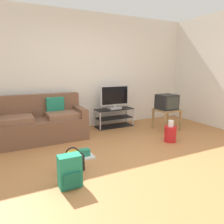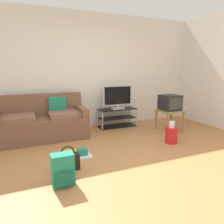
{
  "view_description": "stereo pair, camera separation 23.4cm",
  "coord_description": "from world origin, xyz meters",
  "px_view_note": "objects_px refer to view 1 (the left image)",
  "views": [
    {
      "loc": [
        -1.55,
        -2.47,
        1.42
      ],
      "look_at": [
        0.23,
        1.07,
        0.61
      ],
      "focal_mm": 34.18,
      "sensor_mm": 36.0,
      "label": 1
    },
    {
      "loc": [
        -1.34,
        -2.57,
        1.42
      ],
      "look_at": [
        0.23,
        1.07,
        0.61
      ],
      "focal_mm": 34.18,
      "sensor_mm": 36.0,
      "label": 2
    }
  ],
  "objects_px": {
    "backpack": "(70,171)",
    "cleaning_bucket": "(170,133)",
    "flat_tv": "(115,97)",
    "side_table": "(167,113)",
    "couch": "(40,123)",
    "handbag": "(72,163)",
    "tv_stand": "(114,118)",
    "crt_tv": "(167,102)",
    "floor_tray": "(79,155)"
  },
  "relations": [
    {
      "from": "tv_stand",
      "to": "flat_tv",
      "type": "distance_m",
      "value": 0.51
    },
    {
      "from": "tv_stand",
      "to": "crt_tv",
      "type": "height_order",
      "value": "crt_tv"
    },
    {
      "from": "tv_stand",
      "to": "handbag",
      "type": "relative_size",
      "value": 2.59
    },
    {
      "from": "couch",
      "to": "handbag",
      "type": "xyz_separation_m",
      "value": [
        0.18,
        -1.63,
        -0.21
      ]
    },
    {
      "from": "flat_tv",
      "to": "cleaning_bucket",
      "type": "height_order",
      "value": "flat_tv"
    },
    {
      "from": "couch",
      "to": "floor_tray",
      "type": "relative_size",
      "value": 4.03
    },
    {
      "from": "flat_tv",
      "to": "backpack",
      "type": "height_order",
      "value": "flat_tv"
    },
    {
      "from": "flat_tv",
      "to": "crt_tv",
      "type": "xyz_separation_m",
      "value": [
        0.99,
        -0.74,
        -0.08
      ]
    },
    {
      "from": "tv_stand",
      "to": "backpack",
      "type": "distance_m",
      "value": 2.8
    },
    {
      "from": "handbag",
      "to": "crt_tv",
      "type": "bearing_deg",
      "value": 22.38
    },
    {
      "from": "crt_tv",
      "to": "handbag",
      "type": "xyz_separation_m",
      "value": [
        -2.59,
        -1.07,
        -0.53
      ]
    },
    {
      "from": "couch",
      "to": "side_table",
      "type": "relative_size",
      "value": 3.53
    },
    {
      "from": "side_table",
      "to": "flat_tv",
      "type": "bearing_deg",
      "value": 142.65
    },
    {
      "from": "flat_tv",
      "to": "side_table",
      "type": "height_order",
      "value": "flat_tv"
    },
    {
      "from": "side_table",
      "to": "handbag",
      "type": "height_order",
      "value": "side_table"
    },
    {
      "from": "crt_tv",
      "to": "couch",
      "type": "bearing_deg",
      "value": 168.54
    },
    {
      "from": "crt_tv",
      "to": "cleaning_bucket",
      "type": "bearing_deg",
      "value": -125.07
    },
    {
      "from": "couch",
      "to": "side_table",
      "type": "distance_m",
      "value": 2.83
    },
    {
      "from": "backpack",
      "to": "handbag",
      "type": "xyz_separation_m",
      "value": [
        0.14,
        0.37,
        -0.07
      ]
    },
    {
      "from": "handbag",
      "to": "cleaning_bucket",
      "type": "height_order",
      "value": "cleaning_bucket"
    },
    {
      "from": "couch",
      "to": "handbag",
      "type": "bearing_deg",
      "value": -83.66
    },
    {
      "from": "crt_tv",
      "to": "backpack",
      "type": "distance_m",
      "value": 3.12
    },
    {
      "from": "flat_tv",
      "to": "side_table",
      "type": "bearing_deg",
      "value": -37.35
    },
    {
      "from": "tv_stand",
      "to": "side_table",
      "type": "bearing_deg",
      "value": -38.17
    },
    {
      "from": "flat_tv",
      "to": "crt_tv",
      "type": "relative_size",
      "value": 1.79
    },
    {
      "from": "backpack",
      "to": "cleaning_bucket",
      "type": "height_order",
      "value": "cleaning_bucket"
    },
    {
      "from": "couch",
      "to": "backpack",
      "type": "bearing_deg",
      "value": -88.78
    },
    {
      "from": "side_table",
      "to": "floor_tray",
      "type": "distance_m",
      "value": 2.47
    },
    {
      "from": "side_table",
      "to": "floor_tray",
      "type": "xyz_separation_m",
      "value": [
        -2.36,
        -0.63,
        -0.36
      ]
    },
    {
      "from": "tv_stand",
      "to": "floor_tray",
      "type": "distance_m",
      "value": 1.98
    },
    {
      "from": "flat_tv",
      "to": "crt_tv",
      "type": "height_order",
      "value": "flat_tv"
    },
    {
      "from": "backpack",
      "to": "cleaning_bucket",
      "type": "bearing_deg",
      "value": 32.34
    },
    {
      "from": "backpack",
      "to": "tv_stand",
      "type": "bearing_deg",
      "value": 66.15
    },
    {
      "from": "side_table",
      "to": "backpack",
      "type": "bearing_deg",
      "value": -152.44
    },
    {
      "from": "crt_tv",
      "to": "handbag",
      "type": "distance_m",
      "value": 2.85
    },
    {
      "from": "couch",
      "to": "cleaning_bucket",
      "type": "relative_size",
      "value": 4.11
    },
    {
      "from": "tv_stand",
      "to": "cleaning_bucket",
      "type": "relative_size",
      "value": 2.16
    },
    {
      "from": "handbag",
      "to": "floor_tray",
      "type": "bearing_deg",
      "value": 61.38
    },
    {
      "from": "tv_stand",
      "to": "side_table",
      "type": "height_order",
      "value": "side_table"
    },
    {
      "from": "backpack",
      "to": "cleaning_bucket",
      "type": "distance_m",
      "value": 2.33
    },
    {
      "from": "tv_stand",
      "to": "cleaning_bucket",
      "type": "bearing_deg",
      "value": -72.17
    },
    {
      "from": "couch",
      "to": "flat_tv",
      "type": "xyz_separation_m",
      "value": [
        1.78,
        0.18,
        0.39
      ]
    },
    {
      "from": "flat_tv",
      "to": "cleaning_bucket",
      "type": "distance_m",
      "value": 1.64
    },
    {
      "from": "backpack",
      "to": "side_table",
      "type": "bearing_deg",
      "value": 42.05
    },
    {
      "from": "couch",
      "to": "floor_tray",
      "type": "bearing_deg",
      "value": -71.4
    },
    {
      "from": "crt_tv",
      "to": "floor_tray",
      "type": "relative_size",
      "value": 0.95
    },
    {
      "from": "tv_stand",
      "to": "side_table",
      "type": "xyz_separation_m",
      "value": [
        0.99,
        -0.78,
        0.17
      ]
    },
    {
      "from": "couch",
      "to": "tv_stand",
      "type": "distance_m",
      "value": 1.8
    },
    {
      "from": "couch",
      "to": "side_table",
      "type": "height_order",
      "value": "couch"
    },
    {
      "from": "crt_tv",
      "to": "side_table",
      "type": "bearing_deg",
      "value": -90.0
    }
  ]
}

